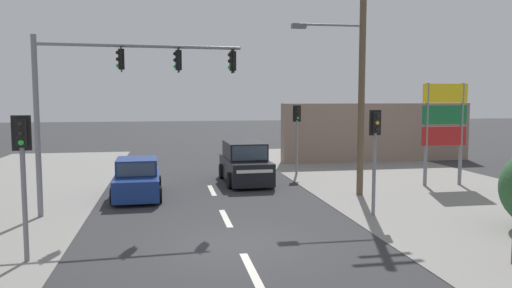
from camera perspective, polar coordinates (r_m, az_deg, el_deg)
ground_plane at (r=13.79m, az=-1.98°, el=-11.42°), size 140.00×140.00×0.00m
lane_dash_near at (r=11.91m, az=-0.55°, el=-14.15°), size 0.20×2.40×0.01m
lane_dash_mid at (r=16.66m, az=-3.49°, el=-8.45°), size 0.20×2.40×0.01m
lane_dash_far at (r=21.52m, az=-5.07°, el=-5.29°), size 0.20×2.40×0.01m
kerb_right_verge at (r=19.01m, az=25.20°, el=-7.20°), size 10.00×44.00×0.02m
utility_pole_midground_right at (r=20.37m, az=11.65°, el=8.32°), size 3.78×0.28×9.41m
traffic_signal_mast at (r=17.53m, az=-16.18°, el=6.38°), size 6.88×0.68×6.00m
pedestal_signal_right_kerb at (r=17.04m, az=13.43°, el=-0.04°), size 0.44×0.31×3.56m
pedestal_signal_left_kerb at (r=13.10m, az=-25.11°, el=-2.01°), size 0.44×0.30×3.56m
pedestal_signal_far_median at (r=25.60m, az=4.69°, el=1.87°), size 0.44×0.30×3.56m
shopping_plaza_sign at (r=23.77m, az=20.73°, el=2.63°), size 2.10×0.16×4.60m
shopfront_wall_far at (r=31.87m, az=13.62°, el=1.32°), size 12.00×1.00×3.60m
sedan_kerbside_parked at (r=20.49m, az=-13.41°, el=-3.97°), size 1.96×4.27×1.56m
suv_crossing_left at (r=23.29m, az=-1.27°, el=-2.26°), size 2.13×4.57×1.90m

